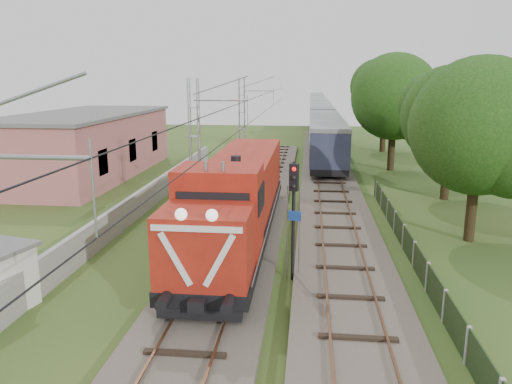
# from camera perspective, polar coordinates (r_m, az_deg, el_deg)

# --- Properties ---
(ground) EXTENTS (140.00, 140.00, 0.00)m
(ground) POSITION_cam_1_polar(r_m,az_deg,el_deg) (17.66, -5.80, -14.14)
(ground) COLOR #2C4B1C
(ground) RESTS_ON ground
(track_main) EXTENTS (4.20, 70.00, 0.45)m
(track_main) POSITION_cam_1_polar(r_m,az_deg,el_deg) (23.94, -2.39, -6.17)
(track_main) COLOR #6B6054
(track_main) RESTS_ON ground
(track_side) EXTENTS (4.20, 80.00, 0.45)m
(track_side) POSITION_cam_1_polar(r_m,az_deg,el_deg) (36.27, 8.48, 0.33)
(track_side) COLOR #6B6054
(track_side) RESTS_ON ground
(catenary) EXTENTS (3.31, 70.00, 8.00)m
(catenary) POSITION_cam_1_polar(r_m,az_deg,el_deg) (28.37, -6.90, 4.81)
(catenary) COLOR gray
(catenary) RESTS_ON ground
(boundary_wall) EXTENTS (0.25, 40.00, 1.50)m
(boundary_wall) POSITION_cam_1_polar(r_m,az_deg,el_deg) (29.99, -13.37, -1.44)
(boundary_wall) COLOR #9E9E99
(boundary_wall) RESTS_ON ground
(station_building) EXTENTS (8.40, 20.40, 5.22)m
(station_building) POSITION_cam_1_polar(r_m,az_deg,el_deg) (43.78, -18.89, 5.19)
(station_building) COLOR #B1615F
(station_building) RESTS_ON ground
(fence) EXTENTS (0.12, 32.00, 1.20)m
(fence) POSITION_cam_1_polar(r_m,az_deg,el_deg) (20.35, 19.00, -9.19)
(fence) COLOR black
(fence) RESTS_ON ground
(locomotive) EXTENTS (3.21, 18.31, 4.65)m
(locomotive) POSITION_cam_1_polar(r_m,az_deg,el_deg) (24.26, -2.10, -0.54)
(locomotive) COLOR black
(locomotive) RESTS_ON ground
(coach_rake) EXTENTS (3.13, 93.34, 3.62)m
(coach_rake) POSITION_cam_1_polar(r_m,az_deg,el_deg) (84.46, 7.24, 9.17)
(coach_rake) COLOR black
(coach_rake) RESTS_ON ground
(signal_post) EXTENTS (0.53, 0.42, 4.86)m
(signal_post) POSITION_cam_1_polar(r_m,az_deg,el_deg) (19.53, 4.33, -0.97)
(signal_post) COLOR black
(signal_post) RESTS_ON ground
(tree_a) EXTENTS (7.02, 6.68, 9.10)m
(tree_a) POSITION_cam_1_polar(r_m,az_deg,el_deg) (26.38, 24.37, 6.71)
(tree_a) COLOR #382C17
(tree_a) RESTS_ON ground
(tree_b) EXTENTS (6.77, 6.45, 8.78)m
(tree_b) POSITION_cam_1_polar(r_m,az_deg,el_deg) (35.22, 21.52, 7.92)
(tree_b) COLOR #382C17
(tree_b) RESTS_ON ground
(tree_c) EXTENTS (7.83, 7.45, 10.14)m
(tree_c) POSITION_cam_1_polar(r_m,az_deg,el_deg) (45.19, 15.68, 10.34)
(tree_c) COLOR #382C17
(tree_c) RESTS_ON ground
(tree_d) EXTENTS (7.16, 6.82, 9.28)m
(tree_d) POSITION_cam_1_polar(r_m,az_deg,el_deg) (56.69, 14.63, 10.29)
(tree_d) COLOR #382C17
(tree_d) RESTS_ON ground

